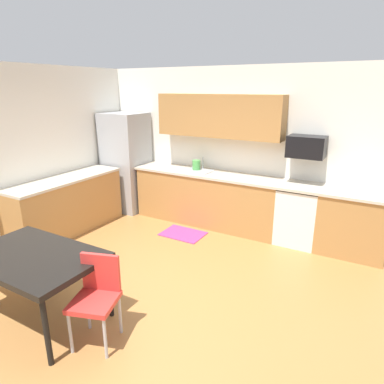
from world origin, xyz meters
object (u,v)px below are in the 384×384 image
Objects in this scene: oven_range at (298,215)px; dining_table at (33,260)px; refrigerator at (126,162)px; chair_near_table at (97,293)px; kettle at (196,166)px; microwave at (306,147)px.

oven_range is 0.65× the size of dining_table.
refrigerator reaches higher than chair_near_table.
dining_table is 7.00× the size of kettle.
oven_range is at bearing 69.80° from chair_near_table.
kettle reaches higher than chair_near_table.
dining_table is (-1.93, -3.22, 0.22)m from oven_range.
oven_range is 4.55× the size of kettle.
oven_range is at bearing -90.00° from microwave.
chair_near_table is at bearing -54.35° from refrigerator.
chair_near_table is (0.78, 0.08, -0.18)m from dining_table.
chair_near_table is at bearing 6.13° from dining_table.
oven_range is (3.35, 0.08, -0.49)m from refrigerator.
refrigerator is at bearing 125.65° from chair_near_table.
microwave reaches higher than oven_range.
kettle is (-1.85, -0.05, -0.49)m from microwave.
refrigerator is 1.51m from kettle.
oven_range is 3.76m from dining_table.
dining_table is 3.29m from kettle.
microwave is 3.58m from chair_near_table.
kettle is (-1.85, 0.05, 0.56)m from oven_range.
dining_table is (1.41, -3.14, -0.27)m from refrigerator.
microwave is 0.64× the size of chair_near_table.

